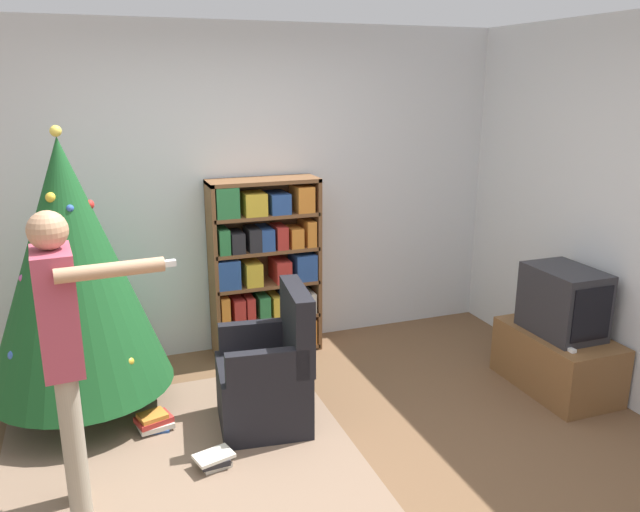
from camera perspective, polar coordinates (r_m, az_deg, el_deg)
The scene contains 12 objects.
ground_plane at distance 3.68m, azimuth -1.31°, elevation -20.40°, with size 14.00×14.00×0.00m, color brown.
wall_back at distance 5.04m, azimuth -9.08°, elevation 5.66°, with size 8.00×0.10×2.60m.
area_rug at distance 3.96m, azimuth -12.44°, elevation -17.82°, with size 2.04×2.00×0.01m.
bookshelf at distance 5.02m, azimuth -5.09°, elevation -1.18°, with size 0.87×0.30×1.43m.
tv_stand at distance 4.88m, azimuth 20.82°, elevation -8.90°, with size 0.51×0.86×0.43m.
television at distance 4.72m, azimuth 21.38°, elevation -3.88°, with size 0.38×0.55×0.48m.
game_remote at distance 4.53m, azimuth 21.75°, elevation -7.85°, with size 0.04×0.12×0.02m.
christmas_tree at distance 4.25m, azimuth -21.80°, elevation -0.95°, with size 1.17×1.17×1.91m.
armchair at distance 4.10m, azimuth -4.69°, elevation -11.04°, with size 0.63×0.62×0.92m.
standing_person at distance 3.29m, azimuth -22.41°, elevation -7.34°, with size 0.65×0.47×1.60m.
book_pile_near_tree at distance 4.27m, azimuth -14.91°, elevation -14.43°, with size 0.25×0.21×0.12m.
book_pile_by_chair at distance 3.86m, azimuth -9.64°, elevation -17.87°, with size 0.25×0.20×0.09m.
Camera 1 is at (-0.95, -2.81, 2.17)m, focal length 35.00 mm.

